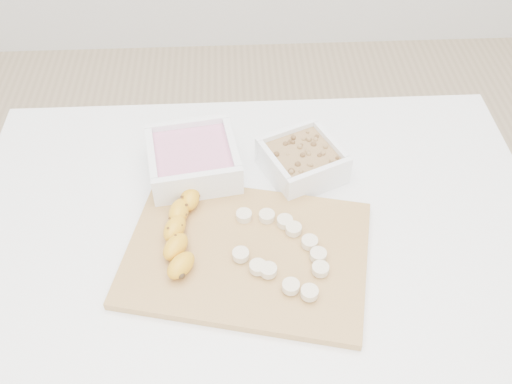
{
  "coord_description": "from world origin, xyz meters",
  "views": [
    {
      "loc": [
        -0.03,
        -0.62,
        1.5
      ],
      "look_at": [
        0.0,
        0.03,
        0.81
      ],
      "focal_mm": 40.0,
      "sensor_mm": 36.0,
      "label": 1
    }
  ],
  "objects_px": {
    "table": "(257,262)",
    "banana": "(182,232)",
    "bowl_granola": "(302,160)",
    "bowl_yogurt": "(193,161)",
    "cutting_board": "(247,253)"
  },
  "relations": [
    {
      "from": "table",
      "to": "banana",
      "type": "distance_m",
      "value": 0.18
    },
    {
      "from": "table",
      "to": "bowl_granola",
      "type": "distance_m",
      "value": 0.2
    },
    {
      "from": "bowl_yogurt",
      "to": "table",
      "type": "bearing_deg",
      "value": -51.01
    },
    {
      "from": "bowl_granola",
      "to": "banana",
      "type": "xyz_separation_m",
      "value": [
        -0.21,
        -0.16,
        0.0
      ]
    },
    {
      "from": "bowl_yogurt",
      "to": "bowl_granola",
      "type": "relative_size",
      "value": 1.05
    },
    {
      "from": "banana",
      "to": "bowl_yogurt",
      "type": "bearing_deg",
      "value": 100.12
    },
    {
      "from": "bowl_granola",
      "to": "cutting_board",
      "type": "distance_m",
      "value": 0.22
    },
    {
      "from": "cutting_board",
      "to": "banana",
      "type": "height_order",
      "value": "banana"
    },
    {
      "from": "table",
      "to": "cutting_board",
      "type": "height_order",
      "value": "cutting_board"
    },
    {
      "from": "bowl_yogurt",
      "to": "banana",
      "type": "distance_m",
      "value": 0.16
    },
    {
      "from": "bowl_yogurt",
      "to": "banana",
      "type": "relative_size",
      "value": 0.95
    },
    {
      "from": "bowl_yogurt",
      "to": "banana",
      "type": "bearing_deg",
      "value": -95.56
    },
    {
      "from": "bowl_granola",
      "to": "cutting_board",
      "type": "bearing_deg",
      "value": -120.04
    },
    {
      "from": "table",
      "to": "bowl_yogurt",
      "type": "distance_m",
      "value": 0.22
    },
    {
      "from": "table",
      "to": "cutting_board",
      "type": "relative_size",
      "value": 2.6
    }
  ]
}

